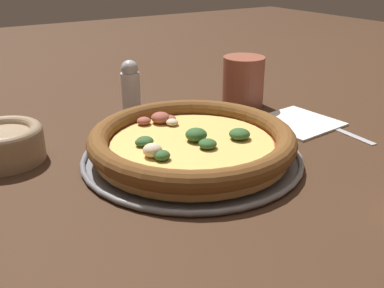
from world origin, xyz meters
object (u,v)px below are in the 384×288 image
object	(u,v)px
pepper_shaker	(131,87)
drinking_cup	(243,82)
pizza	(192,142)
pizza_tray	(192,157)
bowl_near	(4,143)
fork	(331,126)
napkin	(298,121)

from	to	relation	value
pepper_shaker	drinking_cup	bearing A→B (deg)	159.74
drinking_cup	pizza	bearing A→B (deg)	35.73
drinking_cup	pepper_shaker	size ratio (longest dim) A/B	0.96
pizza_tray	bowl_near	size ratio (longest dim) A/B	2.85
fork	bowl_near	bearing A→B (deg)	74.87
napkin	fork	distance (m)	0.06
pizza	bowl_near	size ratio (longest dim) A/B	2.66
drinking_cup	fork	size ratio (longest dim) A/B	0.59
fork	pepper_shaker	distance (m)	0.37
drinking_cup	pepper_shaker	bearing A→B (deg)	-20.26
pepper_shaker	pizza_tray	bearing A→B (deg)	86.11
pizza_tray	fork	bearing A→B (deg)	176.05
pizza	napkin	distance (m)	0.25
pizza	napkin	world-z (taller)	pizza
fork	pizza	bearing A→B (deg)	88.77
bowl_near	fork	bearing A→B (deg)	162.05
bowl_near	fork	size ratio (longest dim) A/B	0.69
napkin	pepper_shaker	xyz separation A→B (m)	(0.23, -0.21, 0.05)
bowl_near	napkin	size ratio (longest dim) A/B	0.83
pizza_tray	napkin	size ratio (longest dim) A/B	2.36
napkin	fork	world-z (taller)	napkin
pizza	drinking_cup	world-z (taller)	drinking_cup
pizza	pepper_shaker	distance (m)	0.24
pizza	drinking_cup	bearing A→B (deg)	-144.27
pizza	drinking_cup	xyz separation A→B (m)	(-0.22, -0.16, 0.02)
pizza_tray	pepper_shaker	xyz separation A→B (m)	(-0.02, -0.24, 0.05)
bowl_near	drinking_cup	xyz separation A→B (m)	(-0.46, -0.02, 0.02)
pizza	bowl_near	xyz separation A→B (m)	(0.23, -0.15, -0.00)
drinking_cup	pepper_shaker	distance (m)	0.22
pizza	pepper_shaker	xyz separation A→B (m)	(-0.02, -0.24, 0.02)
bowl_near	drinking_cup	distance (m)	0.46
bowl_near	fork	world-z (taller)	bowl_near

